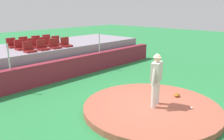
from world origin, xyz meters
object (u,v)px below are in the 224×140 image
stadium_chair_0 (29,49)px  stadium_chair_1 (42,47)px  stadium_chair_9 (24,43)px  stadium_chair_10 (37,42)px  stadium_chair_2 (55,45)px  stadium_chair_6 (45,43)px  stadium_chair_11 (47,41)px  baseball (192,108)px  stadium_chair_3 (66,44)px  stadium_chair_5 (33,45)px  stadium_chair_8 (12,45)px  stadium_chair_7 (57,42)px  pitcher (156,76)px  stadium_chair_4 (20,47)px  fielding_glove (177,95)px

stadium_chair_0 → stadium_chair_1: size_ratio=1.00×
stadium_chair_9 → stadium_chair_10: 0.72m
stadium_chair_2 → stadium_chair_9: same height
stadium_chair_6 → stadium_chair_11: 1.15m
stadium_chair_1 → stadium_chair_6: same height
baseball → stadium_chair_3: bearing=86.8°
stadium_chair_5 → stadium_chair_8: size_ratio=1.00×
stadium_chair_6 → stadium_chair_7: same height
pitcher → stadium_chair_9: size_ratio=3.60×
pitcher → stadium_chair_0: bearing=84.8°
stadium_chair_4 → stadium_chair_6: (1.38, 0.00, 0.00)m
baseball → stadium_chair_5: bearing=96.8°
baseball → stadium_chair_9: 9.30m
stadium_chair_7 → stadium_chair_8: bearing=-24.4°
fielding_glove → stadium_chair_10: (-0.96, 8.22, 1.29)m
pitcher → stadium_chair_5: size_ratio=3.60×
stadium_chair_7 → pitcher: bearing=82.1°
fielding_glove → stadium_chair_6: bearing=-104.0°
stadium_chair_4 → stadium_chair_5: (0.70, 0.02, 0.00)m
stadium_chair_6 → stadium_chair_3: bearing=127.6°
stadium_chair_5 → stadium_chair_3: bearing=146.2°
stadium_chair_3 → stadium_chair_9: same height
baseball → stadium_chair_5: 8.41m
baseball → stadium_chair_7: size_ratio=0.15×
fielding_glove → stadium_chair_8: size_ratio=0.60×
stadium_chair_7 → stadium_chair_8: (-2.10, 0.95, 0.00)m
pitcher → fielding_glove: size_ratio=6.01×
stadium_chair_1 → stadium_chair_4: same height
stadium_chair_4 → stadium_chair_11: bearing=-156.7°
stadium_chair_7 → stadium_chair_11: 0.93m
stadium_chair_4 → baseball: bearing=101.5°
stadium_chair_3 → stadium_chair_6: size_ratio=1.00×
stadium_chair_2 → stadium_chair_8: (-1.38, 1.85, 0.00)m
stadium_chair_0 → stadium_chair_5: (0.72, 0.95, 0.00)m
baseball → stadium_chair_7: stadium_chair_7 is taller
stadium_chair_4 → stadium_chair_10: (1.40, 0.88, 0.00)m
stadium_chair_11 → stadium_chair_2: bearing=68.5°
stadium_chair_4 → stadium_chair_5: same height
stadium_chair_7 → stadium_chair_9: 1.70m
pitcher → stadium_chair_6: 7.21m
stadium_chair_0 → stadium_chair_6: same height
stadium_chair_3 → stadium_chair_7: (0.01, 0.89, 0.00)m
stadium_chair_2 → stadium_chair_6: 0.92m
baseball → stadium_chair_8: 9.40m
stadium_chair_3 → stadium_chair_6: (-0.71, 0.92, 0.00)m
stadium_chair_10 → pitcher: bearing=87.9°
stadium_chair_8 → baseball: bearing=100.4°
stadium_chair_6 → stadium_chair_10: same height
stadium_chair_1 → stadium_chair_3: 1.41m
stadium_chair_6 → stadium_chair_10: bearing=-91.1°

